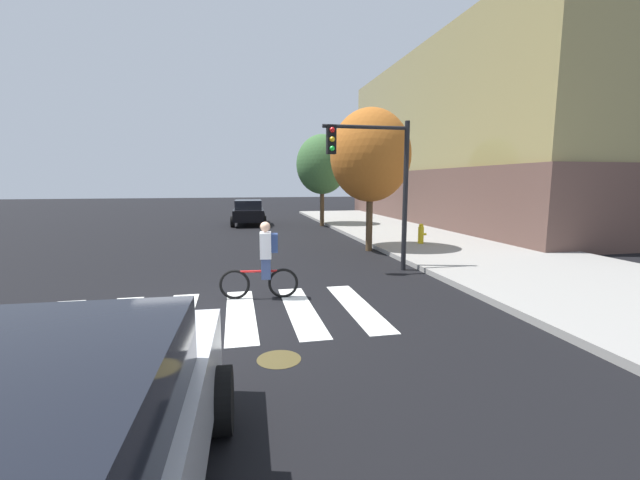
{
  "coord_description": "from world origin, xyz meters",
  "views": [
    {
      "loc": [
        0.36,
        -7.64,
        2.53
      ],
      "look_at": [
        2.1,
        0.6,
        1.32
      ],
      "focal_mm": 22.62,
      "sensor_mm": 36.0,
      "label": 1
    }
  ],
  "objects_px": {
    "sedan_near": "(33,474)",
    "sedan_mid": "(248,212)",
    "manhole_cover": "(279,359)",
    "cyclist": "(264,261)",
    "traffic_light_near": "(378,170)",
    "street_tree_mid": "(322,165)",
    "fire_hydrant": "(421,234)",
    "street_tree_near": "(370,156)"
  },
  "relations": [
    {
      "from": "cyclist",
      "to": "fire_hydrant",
      "type": "distance_m",
      "value": 8.7
    },
    {
      "from": "sedan_mid",
      "to": "street_tree_near",
      "type": "relative_size",
      "value": 0.84
    },
    {
      "from": "sedan_mid",
      "to": "fire_hydrant",
      "type": "height_order",
      "value": "sedan_mid"
    },
    {
      "from": "traffic_light_near",
      "to": "fire_hydrant",
      "type": "bearing_deg",
      "value": 49.57
    },
    {
      "from": "manhole_cover",
      "to": "fire_hydrant",
      "type": "distance_m",
      "value": 11.07
    },
    {
      "from": "cyclist",
      "to": "fire_hydrant",
      "type": "xyz_separation_m",
      "value": [
        6.48,
        5.79,
        -0.31
      ]
    },
    {
      "from": "manhole_cover",
      "to": "sedan_mid",
      "type": "relative_size",
      "value": 0.15
    },
    {
      "from": "manhole_cover",
      "to": "traffic_light_near",
      "type": "relative_size",
      "value": 0.15
    },
    {
      "from": "manhole_cover",
      "to": "traffic_light_near",
      "type": "xyz_separation_m",
      "value": [
        3.34,
        5.2,
        2.86
      ]
    },
    {
      "from": "street_tree_mid",
      "to": "traffic_light_near",
      "type": "bearing_deg",
      "value": -94.83
    },
    {
      "from": "sedan_mid",
      "to": "street_tree_mid",
      "type": "height_order",
      "value": "street_tree_mid"
    },
    {
      "from": "sedan_near",
      "to": "traffic_light_near",
      "type": "bearing_deg",
      "value": 58.19
    },
    {
      "from": "sedan_mid",
      "to": "street_tree_mid",
      "type": "bearing_deg",
      "value": -21.61
    },
    {
      "from": "sedan_near",
      "to": "street_tree_near",
      "type": "bearing_deg",
      "value": 62.51
    },
    {
      "from": "manhole_cover",
      "to": "traffic_light_near",
      "type": "distance_m",
      "value": 6.8
    },
    {
      "from": "sedan_mid",
      "to": "traffic_light_near",
      "type": "relative_size",
      "value": 1.02
    },
    {
      "from": "manhole_cover",
      "to": "sedan_mid",
      "type": "distance_m",
      "value": 18.89
    },
    {
      "from": "sedan_near",
      "to": "street_tree_mid",
      "type": "relative_size",
      "value": 0.9
    },
    {
      "from": "traffic_light_near",
      "to": "sedan_mid",
      "type": "bearing_deg",
      "value": 102.87
    },
    {
      "from": "cyclist",
      "to": "street_tree_near",
      "type": "relative_size",
      "value": 0.33
    },
    {
      "from": "manhole_cover",
      "to": "sedan_mid",
      "type": "xyz_separation_m",
      "value": [
        0.21,
        18.87,
        0.75
      ]
    },
    {
      "from": "sedan_near",
      "to": "cyclist",
      "type": "distance_m",
      "value": 6.43
    },
    {
      "from": "manhole_cover",
      "to": "cyclist",
      "type": "height_order",
      "value": "cyclist"
    },
    {
      "from": "manhole_cover",
      "to": "cyclist",
      "type": "bearing_deg",
      "value": 89.41
    },
    {
      "from": "manhole_cover",
      "to": "sedan_near",
      "type": "relative_size",
      "value": 0.14
    },
    {
      "from": "fire_hydrant",
      "to": "street_tree_near",
      "type": "bearing_deg",
      "value": -170.28
    },
    {
      "from": "traffic_light_near",
      "to": "fire_hydrant",
      "type": "xyz_separation_m",
      "value": [
        3.18,
        3.73,
        -2.33
      ]
    },
    {
      "from": "sedan_near",
      "to": "sedan_mid",
      "type": "distance_m",
      "value": 21.99
    },
    {
      "from": "sedan_mid",
      "to": "cyclist",
      "type": "bearing_deg",
      "value": -90.66
    },
    {
      "from": "sedan_near",
      "to": "street_tree_near",
      "type": "xyz_separation_m",
      "value": [
        6.02,
        11.58,
        2.65
      ]
    },
    {
      "from": "traffic_light_near",
      "to": "street_tree_mid",
      "type": "height_order",
      "value": "street_tree_mid"
    },
    {
      "from": "sedan_near",
      "to": "sedan_mid",
      "type": "height_order",
      "value": "sedan_near"
    },
    {
      "from": "sedan_mid",
      "to": "street_tree_near",
      "type": "height_order",
      "value": "street_tree_near"
    },
    {
      "from": "street_tree_mid",
      "to": "manhole_cover",
      "type": "bearing_deg",
      "value": -104.18
    },
    {
      "from": "sedan_near",
      "to": "fire_hydrant",
      "type": "relative_size",
      "value": 5.98
    },
    {
      "from": "street_tree_near",
      "to": "traffic_light_near",
      "type": "bearing_deg",
      "value": -105.32
    },
    {
      "from": "fire_hydrant",
      "to": "traffic_light_near",
      "type": "bearing_deg",
      "value": -130.43
    },
    {
      "from": "sedan_mid",
      "to": "street_tree_mid",
      "type": "xyz_separation_m",
      "value": [
        4.14,
        -1.64,
        2.75
      ]
    },
    {
      "from": "manhole_cover",
      "to": "street_tree_near",
      "type": "height_order",
      "value": "street_tree_near"
    },
    {
      "from": "sedan_near",
      "to": "sedan_mid",
      "type": "relative_size",
      "value": 1.08
    },
    {
      "from": "manhole_cover",
      "to": "street_tree_near",
      "type": "xyz_separation_m",
      "value": [
        4.25,
        8.54,
        3.47
      ]
    },
    {
      "from": "sedan_near",
      "to": "traffic_light_near",
      "type": "distance_m",
      "value": 9.9
    }
  ]
}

